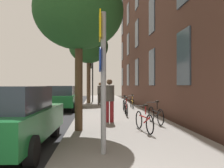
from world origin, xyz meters
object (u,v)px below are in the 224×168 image
Objects in this scene: tree_near at (79,12)px; car_1 at (63,98)px; sign_post at (102,70)px; pedestrian_0 at (109,98)px; bicycle_2 at (126,108)px; bicycle_3 at (124,105)px; bicycle_0 at (144,121)px; pedestrian_2 at (101,91)px; bicycle_1 at (156,115)px; bicycle_4 at (132,103)px; pedestrian_1 at (100,92)px; car_0 at (13,117)px; tree_far at (89,47)px; traffic_light at (92,73)px.

car_1 is (-1.54, 7.55, -3.33)m from tree_near.
sign_post is 1.76× the size of pedestrian_0.
bicycle_3 is (0.15, 1.81, 0.01)m from bicycle_2.
pedestrian_2 is (-1.08, 13.67, 0.65)m from bicycle_0.
pedestrian_2 reaches higher than bicycle_2.
bicycle_3 is 7.90m from pedestrian_2.
sign_post reaches higher than bicycle_2.
bicycle_4 is at bearing 89.13° from bicycle_1.
tree_near reaches higher than pedestrian_1.
pedestrian_2 reaches higher than bicycle_0.
tree_far is at bearing 83.97° from car_0.
bicycle_2 is at bearing -94.62° from bicycle_3.
pedestrian_2 is (0.84, -0.56, -1.72)m from traffic_light.
pedestrian_0 is (1.16, 1.66, -3.02)m from tree_near.
tree_far is 7.44m from bicycle_4.
bicycle_0 is at bearing -85.49° from pedestrian_2.
pedestrian_0 is (0.89, -12.20, -1.69)m from traffic_light.
traffic_light is 7.20m from bicycle_4.
traffic_light is 0.74× the size of tree_near.
tree_near is 2.99× the size of pedestrian_0.
pedestrian_1 is (0.70, -3.73, -1.71)m from traffic_light.
tree_far is 3.86× the size of bicycle_4.
pedestrian_0 is (1.15, -10.97, -3.95)m from tree_far.
tree_far is 3.67× the size of bicycle_3.
tree_near is 3.31× the size of bicycle_0.
car_1 is at bearing 115.20° from bicycle_0.
bicycle_4 is 10.64m from car_0.
bicycle_1 is 0.97× the size of bicycle_2.
bicycle_2 is at bearing -83.80° from pedestrian_2.
sign_post is 4.80m from bicycle_1.
bicycle_1 is at bearing 62.25° from bicycle_0.
pedestrian_1 is at bearing -69.13° from tree_far.
tree_near is 1.33× the size of car_1.
tree_far is 4.17m from pedestrian_2.
car_1 reaches higher than bicycle_3.
bicycle_0 is 1.75m from bicycle_1.
tree_far is 11.71m from pedestrian_0.
sign_post is at bearing -121.51° from bicycle_0.
bicycle_1 is at bearing 59.93° from sign_post.
tree_near reaches higher than bicycle_0.
bicycle_1 is (2.28, 3.94, -1.51)m from sign_post.
bicycle_3 is at bearing -110.40° from bicycle_4.
bicycle_1 is 0.93× the size of pedestrian_2.
bicycle_1 is at bearing -54.54° from car_1.
bicycle_0 is at bearing -82.32° from traffic_light.
tree_near is 10.62m from pedestrian_1.
pedestrian_1 is (-1.22, 10.50, 0.65)m from bicycle_0.
traffic_light is 2.26× the size of pedestrian_1.
car_0 is at bearing -128.61° from tree_near.
car_1 is (-2.65, -5.75, -0.28)m from pedestrian_2.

